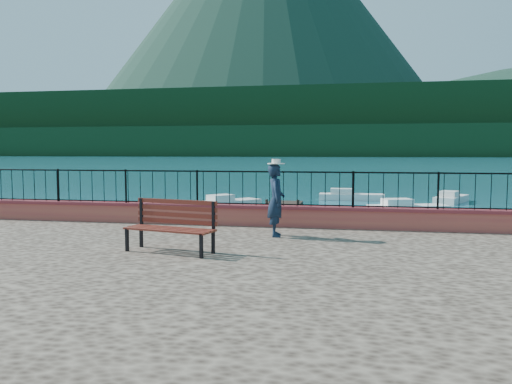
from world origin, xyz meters
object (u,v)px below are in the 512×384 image
at_px(boat_0, 209,220).
at_px(boat_4, 352,194).
at_px(person, 276,200).
at_px(boat_1, 349,224).
at_px(boat_5, 451,196).
at_px(park_bench, 171,237).
at_px(boat_3, 229,201).
at_px(boat_2, 408,206).

height_order(boat_0, boat_4, same).
height_order(person, boat_0, person).
distance_m(person, boat_1, 8.24).
height_order(boat_0, boat_5, same).
xyz_separation_m(boat_0, boat_1, (5.80, -0.10, 0.00)).
xyz_separation_m(boat_1, boat_4, (0.09, 14.16, 0.00)).
xyz_separation_m(park_bench, boat_3, (-3.38, 18.59, -1.12)).
xyz_separation_m(boat_3, boat_5, (13.41, 5.39, 0.00)).
bearing_deg(boat_2, boat_3, 156.52).
relative_size(park_bench, boat_3, 0.52).
height_order(person, boat_5, person).
bearing_deg(boat_1, boat_5, 100.88).
bearing_deg(park_bench, person, 63.82).
bearing_deg(boat_3, person, -121.08).
distance_m(boat_0, boat_2, 11.59).
height_order(boat_1, boat_5, same).
height_order(boat_2, boat_3, same).
relative_size(park_bench, boat_0, 0.47).
xyz_separation_m(boat_0, boat_3, (-1.21, 8.29, 0.00)).
distance_m(boat_0, boat_1, 5.80).
bearing_deg(boat_4, boat_1, -91.08).
bearing_deg(boat_3, boat_2, -53.66).
bearing_deg(boat_2, person, -126.18).
xyz_separation_m(person, boat_2, (4.83, 15.43, -1.69)).
xyz_separation_m(person, boat_3, (-5.25, 16.25, -1.69)).
height_order(boat_2, boat_4, same).
distance_m(boat_1, boat_3, 10.92).
height_order(boat_3, boat_5, same).
bearing_deg(boat_4, boat_3, -141.58).
height_order(park_bench, boat_0, park_bench).
bearing_deg(boat_2, boat_4, 95.54).
bearing_deg(boat_4, boat_2, -66.37).
xyz_separation_m(boat_2, boat_5, (3.34, 6.21, 0.00)).
distance_m(person, boat_3, 17.16).
bearing_deg(boat_3, boat_1, -99.11).
height_order(boat_2, boat_5, same).
height_order(boat_4, boat_5, same).
xyz_separation_m(boat_2, boat_3, (-10.08, 0.82, 0.00)).
bearing_deg(boat_1, boat_0, -145.13).
bearing_deg(boat_0, park_bench, -98.19).
bearing_deg(boat_5, boat_4, 112.01).
xyz_separation_m(boat_0, boat_2, (8.87, 7.46, 0.00)).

